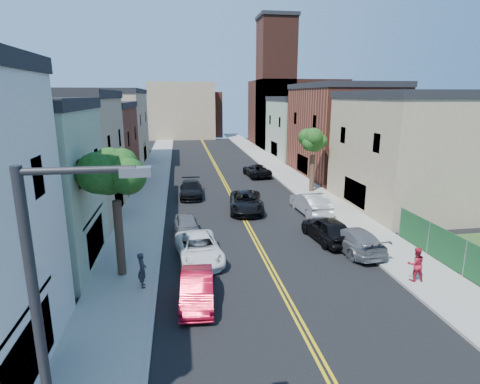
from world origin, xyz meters
name	(u,v)px	position (x,y,z in m)	size (l,w,h in m)	color
sidewalk_left	(153,176)	(-7.90, 40.00, 0.07)	(3.20, 100.00, 0.15)	gray
sidewalk_right	(284,172)	(7.90, 40.00, 0.07)	(3.20, 100.00, 0.15)	gray
curb_left	(168,176)	(-6.15, 40.00, 0.07)	(0.30, 100.00, 0.15)	gray
curb_right	(270,173)	(6.15, 40.00, 0.07)	(0.30, 100.00, 0.15)	gray
bldg_left_palegrn	(2,193)	(-14.00, 16.00, 4.25)	(9.00, 8.00, 8.50)	gray
bldg_left_tan_near	(54,161)	(-14.00, 25.00, 4.50)	(9.00, 10.00, 9.00)	#998466
bldg_left_brick	(88,148)	(-14.00, 36.00, 4.00)	(9.00, 12.00, 8.00)	brown
bldg_left_tan_far	(110,129)	(-14.00, 50.00, 4.75)	(9.00, 16.00, 9.50)	#998466
bldg_right_tan	(408,154)	(14.00, 24.00, 4.50)	(9.00, 12.00, 9.00)	#998466
bldg_right_brick	(340,133)	(14.00, 38.00, 5.00)	(9.00, 14.00, 10.00)	brown
bldg_right_palegrn	(303,129)	(14.00, 52.00, 4.25)	(9.00, 12.00, 8.50)	gray
church	(291,106)	(16.33, 67.07, 7.24)	(16.20, 14.20, 22.60)	#4C2319
backdrop_left	(182,111)	(-4.00, 82.00, 6.00)	(14.00, 8.00, 12.00)	#998466
backdrop_center	(199,114)	(0.00, 86.00, 5.00)	(10.00, 8.00, 10.00)	brown
tree_left_mid	(113,151)	(-7.88, 14.01, 6.58)	(5.20, 5.20, 9.29)	#38261C
tree_right_far	(314,133)	(7.92, 30.01, 5.76)	(4.40, 4.40, 8.03)	#38261C
street_lamp	(54,357)	(-7.01, 1.00, 4.72)	(2.14, 0.25, 8.00)	black
red_sedan	(197,289)	(-4.15, 10.73, 0.68)	(1.45, 4.15, 1.37)	#AE0B23
white_pickup	(199,248)	(-3.80, 15.51, 0.71)	(2.35, 5.10, 1.42)	white
grey_car_left	(187,226)	(-4.38, 19.59, 0.68)	(1.61, 4.01, 1.36)	#525359
black_car_left	(191,189)	(-3.80, 30.04, 0.73)	(2.06, 5.06, 1.47)	black
grey_car_right	(353,239)	(5.50, 15.42, 0.74)	(2.06, 5.07, 1.47)	slate
black_car_right	(328,229)	(4.58, 17.22, 0.82)	(1.93, 4.79, 1.63)	black
silver_car_right	(310,203)	(5.50, 23.28, 0.84)	(1.77, 5.09, 1.68)	#ADAFB5
dark_car_right_far	(257,170)	(4.10, 38.35, 0.72)	(2.39, 5.19, 1.44)	black
black_suv_lane	(246,202)	(0.50, 24.69, 0.78)	(2.59, 5.62, 1.56)	black
pedestrian_left	(142,270)	(-6.70, 12.40, 1.02)	(0.64, 0.42, 1.75)	#292830
pedestrian_right	(416,264)	(6.75, 10.96, 1.03)	(0.86, 0.67, 1.77)	#AC1A2E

